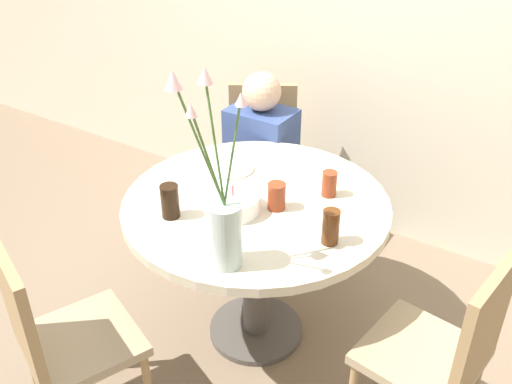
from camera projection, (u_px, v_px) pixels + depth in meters
ground_plane at (256, 331)px, 2.75m from camera, size 16.00×16.00×0.00m
wall_back at (379, 7)px, 2.91m from camera, size 8.00×0.05×2.60m
dining_table at (256, 227)px, 2.43m from camera, size 1.11×1.11×0.75m
chair_far_back at (262, 156)px, 3.25m from camera, size 0.55×0.55×0.88m
chair_right_flank at (57, 333)px, 2.07m from camera, size 0.52×0.52×0.88m
chair_left_flank at (446, 349)px, 2.00m from camera, size 0.45×0.45×0.88m
birthday_cake at (233, 203)px, 2.27m from camera, size 0.22×0.22×0.12m
flower_vase at (222, 218)px, 1.91m from camera, size 0.19×0.25×0.71m
side_plate at (231, 168)px, 2.59m from camera, size 0.21×0.21×0.01m
drink_glass_0 at (329, 184)px, 2.37m from camera, size 0.06×0.06×0.11m
drink_glass_1 at (277, 196)px, 2.28m from camera, size 0.07×0.07×0.11m
drink_glass_2 at (331, 227)px, 2.08m from camera, size 0.06×0.06×0.14m
drink_glass_3 at (170, 201)px, 2.23m from camera, size 0.07×0.07×0.14m
person_woman at (261, 170)px, 3.11m from camera, size 0.34×0.24×1.04m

